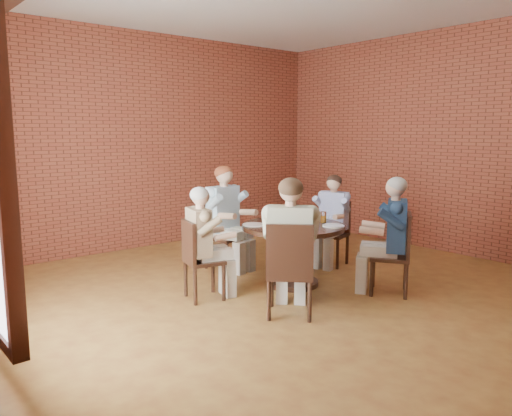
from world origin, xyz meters
TOP-DOWN VIEW (x-y plane):
  - floor at (0.00, 0.00)m, footprint 7.00×7.00m
  - wall_back at (0.00, 3.50)m, footprint 7.00×0.00m
  - wall_right at (3.25, 0.00)m, footprint 0.00×7.00m
  - dining_table at (0.22, 0.46)m, footprint 1.24×1.24m
  - chair_a at (1.35, 0.80)m, footprint 0.49×0.49m
  - diner_a at (1.28, 0.78)m, footprint 0.71×0.64m
  - chair_b at (0.03, 1.67)m, footprint 0.52×0.52m
  - diner_b at (0.05, 1.58)m, footprint 0.66×0.77m
  - chair_c at (-0.97, 0.75)m, footprint 0.47×0.47m
  - diner_c at (-0.89, 0.73)m, footprint 0.69×0.61m
  - chair_d at (-0.56, -0.30)m, footprint 0.65×0.65m
  - diner_d at (-0.49, -0.24)m, footprint 0.90×0.90m
  - chair_e at (0.91, -0.55)m, footprint 0.60×0.60m
  - diner_e at (0.86, -0.48)m, footprint 0.82×0.85m
  - plate_a at (0.58, 0.66)m, footprint 0.26×0.26m
  - plate_b at (0.32, 0.86)m, footprint 0.26×0.26m
  - plate_c at (-0.18, 0.73)m, footprint 0.26×0.26m
  - plate_d at (0.50, 0.07)m, footprint 0.26×0.26m
  - glass_a at (0.44, 0.50)m, footprint 0.07×0.07m
  - glass_b at (0.26, 0.68)m, footprint 0.07×0.07m
  - glass_c at (0.13, 0.84)m, footprint 0.07×0.07m
  - glass_d at (0.13, 0.56)m, footprint 0.07×0.07m
  - glass_e at (-0.08, 0.26)m, footprint 0.07×0.07m
  - glass_f at (-0.09, 0.10)m, footprint 0.07×0.07m
  - glass_g at (0.32, 0.32)m, footprint 0.07×0.07m
  - glass_h at (0.58, 0.30)m, footprint 0.07×0.07m
  - smartphone at (0.57, 0.21)m, footprint 0.09×0.14m

SIDE VIEW (x-z plane):
  - floor at x=0.00m, z-range 0.00..0.00m
  - chair_c at x=-0.97m, z-range 0.04..0.94m
  - chair_a at x=1.35m, z-range 0.04..0.94m
  - chair_e at x=0.91m, z-range 0.04..0.98m
  - chair_b at x=0.03m, z-range 0.04..1.01m
  - chair_d at x=-0.56m, z-range 0.04..1.01m
  - dining_table at x=0.22m, z-range 0.15..0.90m
  - diner_c at x=-0.89m, z-range 0.00..1.26m
  - diner_a at x=1.28m, z-range 0.00..1.26m
  - diner_e at x=0.86m, z-range 0.00..1.35m
  - diner_b at x=0.05m, z-range 0.00..1.40m
  - diner_d at x=-0.49m, z-range 0.00..1.41m
  - smartphone at x=0.57m, z-range 0.75..0.76m
  - plate_a at x=0.58m, z-range 0.75..0.76m
  - plate_b at x=0.32m, z-range 0.75..0.76m
  - plate_c at x=-0.18m, z-range 0.75..0.76m
  - plate_d at x=0.50m, z-range 0.75..0.76m
  - glass_a at x=0.44m, z-range 0.75..0.89m
  - glass_b at x=0.26m, z-range 0.75..0.89m
  - glass_c at x=0.13m, z-range 0.75..0.89m
  - glass_d at x=0.13m, z-range 0.75..0.89m
  - glass_e at x=-0.08m, z-range 0.75..0.89m
  - glass_f at x=-0.09m, z-range 0.75..0.89m
  - glass_g at x=0.32m, z-range 0.75..0.89m
  - glass_h at x=0.58m, z-range 0.75..0.89m
  - wall_back at x=0.00m, z-range -1.80..5.20m
  - wall_right at x=3.25m, z-range -1.80..5.20m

